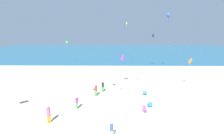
{
  "coord_description": "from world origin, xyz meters",
  "views": [
    {
      "loc": [
        0.24,
        -12.64,
        8.53
      ],
      "look_at": [
        0.0,
        5.62,
        4.52
      ],
      "focal_mm": 26.58,
      "sensor_mm": 36.0,
      "label": 1
    }
  ],
  "objects_px": {
    "person_3": "(111,129)",
    "person_1": "(48,113)",
    "beach_chair_far_left": "(120,86)",
    "kite_orange": "(190,61)",
    "kite_green": "(67,42)",
    "person_0": "(103,86)",
    "person_2": "(96,89)",
    "kite_purple": "(123,57)",
    "kite_blue": "(169,14)",
    "kite_black": "(153,35)",
    "person_6": "(144,109)",
    "beach_chair_mid_beach": "(150,105)",
    "person_4": "(77,102)",
    "kite_lime": "(127,23)",
    "beach_chair_near_camera": "(145,93)"
  },
  "relations": [
    {
      "from": "person_2",
      "to": "kite_lime",
      "type": "height_order",
      "value": "kite_lime"
    },
    {
      "from": "kite_purple",
      "to": "kite_blue",
      "type": "distance_m",
      "value": 14.79
    },
    {
      "from": "kite_lime",
      "to": "kite_blue",
      "type": "bearing_deg",
      "value": -47.68
    },
    {
      "from": "kite_black",
      "to": "person_0",
      "type": "bearing_deg",
      "value": -124.4
    },
    {
      "from": "beach_chair_far_left",
      "to": "person_2",
      "type": "distance_m",
      "value": 4.64
    },
    {
      "from": "person_1",
      "to": "kite_orange",
      "type": "bearing_deg",
      "value": 76.53
    },
    {
      "from": "kite_blue",
      "to": "kite_green",
      "type": "bearing_deg",
      "value": 157.12
    },
    {
      "from": "person_0",
      "to": "kite_black",
      "type": "xyz_separation_m",
      "value": [
        10.1,
        14.75,
        6.71
      ]
    },
    {
      "from": "person_1",
      "to": "kite_green",
      "type": "xyz_separation_m",
      "value": [
        -6.51,
        30.03,
        4.56
      ]
    },
    {
      "from": "person_4",
      "to": "person_6",
      "type": "distance_m",
      "value": 7.44
    },
    {
      "from": "person_0",
      "to": "kite_blue",
      "type": "xyz_separation_m",
      "value": [
        12.35,
        12.0,
        10.84
      ]
    },
    {
      "from": "person_3",
      "to": "kite_black",
      "type": "bearing_deg",
      "value": 11.84
    },
    {
      "from": "person_0",
      "to": "person_1",
      "type": "relative_size",
      "value": 0.91
    },
    {
      "from": "kite_lime",
      "to": "kite_orange",
      "type": "height_order",
      "value": "kite_lime"
    },
    {
      "from": "beach_chair_far_left",
      "to": "kite_orange",
      "type": "relative_size",
      "value": 0.46
    },
    {
      "from": "beach_chair_mid_beach",
      "to": "person_2",
      "type": "xyz_separation_m",
      "value": [
        -6.5,
        3.14,
        0.71
      ]
    },
    {
      "from": "kite_black",
      "to": "beach_chair_mid_beach",
      "type": "bearing_deg",
      "value": -102.8
    },
    {
      "from": "person_6",
      "to": "kite_blue",
      "type": "relative_size",
      "value": 0.47
    },
    {
      "from": "person_1",
      "to": "beach_chair_mid_beach",
      "type": "bearing_deg",
      "value": 64.64
    },
    {
      "from": "beach_chair_mid_beach",
      "to": "person_3",
      "type": "relative_size",
      "value": 0.44
    },
    {
      "from": "beach_chair_mid_beach",
      "to": "person_6",
      "type": "height_order",
      "value": "person_6"
    },
    {
      "from": "kite_lime",
      "to": "person_4",
      "type": "bearing_deg",
      "value": -105.74
    },
    {
      "from": "kite_lime",
      "to": "kite_blue",
      "type": "xyz_separation_m",
      "value": [
        7.66,
        -8.41,
        1.3
      ]
    },
    {
      "from": "beach_chair_near_camera",
      "to": "kite_lime",
      "type": "bearing_deg",
      "value": 24.02
    },
    {
      "from": "person_0",
      "to": "person_2",
      "type": "distance_m",
      "value": 1.71
    },
    {
      "from": "kite_green",
      "to": "kite_orange",
      "type": "bearing_deg",
      "value": -39.13
    },
    {
      "from": "person_6",
      "to": "kite_orange",
      "type": "bearing_deg",
      "value": 120.74
    },
    {
      "from": "beach_chair_far_left",
      "to": "person_0",
      "type": "xyz_separation_m",
      "value": [
        -2.5,
        -1.67,
        0.65
      ]
    },
    {
      "from": "beach_chair_mid_beach",
      "to": "beach_chair_far_left",
      "type": "xyz_separation_m",
      "value": [
        -3.19,
        6.32,
        0.02
      ]
    },
    {
      "from": "person_1",
      "to": "kite_blue",
      "type": "xyz_separation_m",
      "value": [
        16.89,
        20.16,
        10.75
      ]
    },
    {
      "from": "kite_green",
      "to": "beach_chair_far_left",
      "type": "bearing_deg",
      "value": -56.16
    },
    {
      "from": "person_6",
      "to": "beach_chair_mid_beach",
      "type": "bearing_deg",
      "value": 128.29
    },
    {
      "from": "person_3",
      "to": "person_6",
      "type": "relative_size",
      "value": 1.84
    },
    {
      "from": "person_2",
      "to": "person_1",
      "type": "bearing_deg",
      "value": -54.02
    },
    {
      "from": "beach_chair_far_left",
      "to": "person_4",
      "type": "height_order",
      "value": "person_4"
    },
    {
      "from": "kite_orange",
      "to": "kite_blue",
      "type": "bearing_deg",
      "value": 93.9
    },
    {
      "from": "person_0",
      "to": "kite_black",
      "type": "distance_m",
      "value": 19.09
    },
    {
      "from": "person_3",
      "to": "kite_purple",
      "type": "relative_size",
      "value": 0.98
    },
    {
      "from": "kite_green",
      "to": "kite_black",
      "type": "bearing_deg",
      "value": -18.63
    },
    {
      "from": "kite_green",
      "to": "person_3",
      "type": "bearing_deg",
      "value": -68.92
    },
    {
      "from": "beach_chair_near_camera",
      "to": "beach_chair_far_left",
      "type": "bearing_deg",
      "value": 71.9
    },
    {
      "from": "beach_chair_far_left",
      "to": "kite_purple",
      "type": "height_order",
      "value": "kite_purple"
    },
    {
      "from": "person_6",
      "to": "kite_lime",
      "type": "height_order",
      "value": "kite_lime"
    },
    {
      "from": "person_1",
      "to": "kite_purple",
      "type": "relative_size",
      "value": 1.16
    },
    {
      "from": "person_2",
      "to": "kite_green",
      "type": "bearing_deg",
      "value": 178.92
    },
    {
      "from": "person_3",
      "to": "person_1",
      "type": "bearing_deg",
      "value": 100.09
    },
    {
      "from": "person_3",
      "to": "kite_orange",
      "type": "height_order",
      "value": "kite_orange"
    },
    {
      "from": "person_0",
      "to": "kite_green",
      "type": "height_order",
      "value": "kite_green"
    },
    {
      "from": "kite_black",
      "to": "person_6",
      "type": "bearing_deg",
      "value": -104.34
    },
    {
      "from": "person_1",
      "to": "person_3",
      "type": "bearing_deg",
      "value": 24.92
    }
  ]
}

